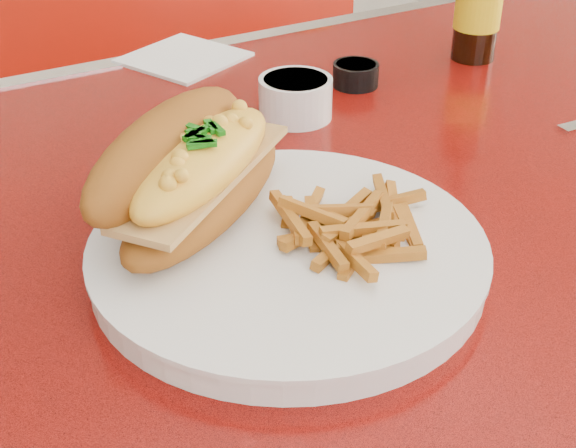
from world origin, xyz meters
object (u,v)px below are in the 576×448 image
dinner_plate (288,254)px  diner_table (386,299)px  gravy_ramekin (296,97)px  sauce_cup_right (356,73)px  mac_hoagie (191,169)px  fork (354,211)px  sauce_cup_left (164,169)px  booth_bench_far (142,213)px

dinner_plate → diner_table: bearing=28.0°
dinner_plate → gravy_ramekin: gravy_ramekin is taller
dinner_plate → gravy_ramekin: (0.15, 0.24, 0.01)m
gravy_ramekin → sauce_cup_right: bearing=21.4°
dinner_plate → mac_hoagie: 0.10m
mac_hoagie → fork: bearing=-65.0°
dinner_plate → sauce_cup_left: bearing=100.3°
fork → mac_hoagie: bearing=46.2°
diner_table → dinner_plate: bearing=-152.0°
diner_table → sauce_cup_left: (-0.21, 0.08, 0.18)m
fork → sauce_cup_right: size_ratio=2.42×
mac_hoagie → sauce_cup_left: bearing=45.3°
fork → gravy_ramekin: gravy_ramekin is taller
diner_table → sauce_cup_left: sauce_cup_left is taller
mac_hoagie → gravy_ramekin: size_ratio=2.78×
fork → sauce_cup_left: (-0.10, 0.16, -0.01)m
booth_bench_far → sauce_cup_right: bearing=-82.7°
booth_bench_far → gravy_ramekin: booth_bench_far is taller
dinner_plate → sauce_cup_right: (0.25, 0.28, 0.00)m
mac_hoagie → gravy_ramekin: mac_hoagie is taller
mac_hoagie → sauce_cup_right: mac_hoagie is taller
mac_hoagie → fork: 0.14m
sauce_cup_right → fork: bearing=-124.1°
diner_table → dinner_plate: dinner_plate is taller
dinner_plate → fork: bearing=11.4°
dinner_plate → sauce_cup_left: size_ratio=7.24×
diner_table → booth_bench_far: 0.87m
fork → gravy_ramekin: size_ratio=1.86×
dinner_plate → sauce_cup_right: sauce_cup_right is taller
diner_table → booth_bench_far: booth_bench_far is taller
booth_bench_far → gravy_ramekin: (-0.03, -0.66, 0.51)m
dinner_plate → sauce_cup_right: 0.38m
sauce_cup_left → sauce_cup_right: size_ratio=0.77×
mac_hoagie → sauce_cup_left: (0.01, 0.10, -0.05)m
booth_bench_far → sauce_cup_left: bearing=-105.9°
booth_bench_far → sauce_cup_right: booth_bench_far is taller
mac_hoagie → sauce_cup_right: size_ratio=3.63×
fork → sauce_cup_right: bearing=-50.1°
mac_hoagie → sauce_cup_right: 0.37m
sauce_cup_left → diner_table: bearing=-21.9°
gravy_ramekin → sauce_cup_left: bearing=-159.9°
fork → sauce_cup_right: 0.32m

